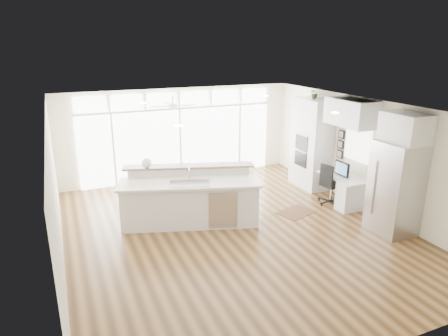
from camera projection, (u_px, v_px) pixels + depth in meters
name	position (u px, v px, depth m)	size (l,w,h in m)	color
floor	(235.00, 231.00, 8.76)	(7.00, 8.00, 0.02)	#462C15
ceiling	(236.00, 108.00, 7.94)	(7.00, 8.00, 0.02)	white
wall_back	(179.00, 134.00, 11.86)	(7.00, 0.04, 2.70)	white
wall_front	(373.00, 267.00, 4.84)	(7.00, 0.04, 2.70)	white
wall_left	(55.00, 197.00, 7.04)	(0.04, 8.00, 2.70)	white
wall_right	(366.00, 155.00, 9.66)	(0.04, 8.00, 2.70)	white
glass_wall	(180.00, 144.00, 11.89)	(5.80, 0.06, 2.08)	white
transom_row	(179.00, 99.00, 11.49)	(5.90, 0.06, 0.40)	white
desk_window	(357.00, 144.00, 9.85)	(0.04, 0.85, 0.85)	white
ceiling_fan	(173.00, 102.00, 10.28)	(1.16, 1.16, 0.32)	silver
recessed_lights	(232.00, 108.00, 8.12)	(3.40, 3.00, 0.02)	beige
oven_cabinet	(311.00, 143.00, 11.14)	(0.64, 1.20, 2.50)	silver
desk_nook	(342.00, 190.00, 10.08)	(0.72, 1.30, 0.76)	silver
upper_cabinets	(351.00, 113.00, 9.50)	(0.64, 1.30, 0.64)	silver
refrigerator	(395.00, 188.00, 8.44)	(0.76, 0.90, 2.00)	#AFAFB3
fridge_cabinet	(406.00, 128.00, 8.07)	(0.64, 0.90, 0.60)	silver
framed_photos	(341.00, 144.00, 10.44)	(0.06, 0.22, 0.80)	black
kitchen_island	(190.00, 198.00, 8.91)	(3.13, 1.18, 1.24)	silver
rug	(296.00, 212.00, 9.69)	(0.84, 0.60, 0.01)	#351D11
office_chair	(331.00, 184.00, 10.07)	(0.55, 0.51, 1.06)	black
fishbowl	(147.00, 163.00, 8.99)	(0.23, 0.23, 0.23)	silver
monitor	(342.00, 169.00, 9.87)	(0.08, 0.49, 0.40)	black
keyboard	(336.00, 177.00, 9.87)	(0.13, 0.35, 0.02)	silver
potted_plant	(315.00, 94.00, 10.73)	(0.26, 0.29, 0.23)	#315A26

